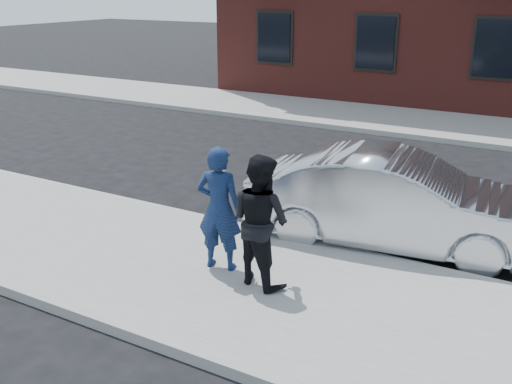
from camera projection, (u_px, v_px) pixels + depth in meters
The scene contains 8 objects.
ground at pixel (308, 299), 8.13m from camera, with size 100.00×100.00×0.00m, color black.
near_sidewalk at pixel (300, 303), 7.90m from camera, with size 50.00×3.50×0.15m, color gray.
near_curb at pixel (350, 252), 9.38m from camera, with size 50.00×0.10×0.15m, color #999691.
far_sidewalk at pixel (474, 129), 17.32m from camera, with size 50.00×3.50×0.15m, color gray.
far_curb at pixel (460, 142), 15.84m from camera, with size 50.00×0.10×0.15m, color #999691.
silver_sedan at pixel (396, 201), 9.55m from camera, with size 1.63×4.68×1.54m, color #B7BABF.
man_hoodie at pixel (219, 208), 8.44m from camera, with size 0.73×0.55×1.82m.
man_peacoat at pixel (260, 220), 8.01m from camera, with size 1.04×0.91×1.83m.
Camera 1 is at (2.97, -6.59, 4.07)m, focal length 42.00 mm.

